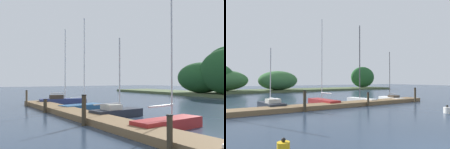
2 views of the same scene
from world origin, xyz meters
The scene contains 9 objects.
dock_pier centered at (0.00, 11.88, 0.17)m, with size 27.19×1.80×0.35m.
sailboat_0 centered at (-11.82, 14.17, 0.42)m, with size 1.86×4.54×7.25m.
sailboat_1 centered at (-7.08, 14.02, 0.31)m, with size 1.98×3.89×7.39m.
sailboat_2 centered at (-1.96, 13.97, 0.33)m, with size 1.63×3.70×5.08m.
sailboat_3 centered at (2.82, 13.86, 0.34)m, with size 1.55×4.28×8.28m.
mooring_piling_0 centered at (-11.86, 10.74, 0.73)m, with size 0.20×0.20×1.45m.
mooring_piling_1 centered at (-6.56, 10.75, 0.50)m, with size 0.29×0.29×0.98m.
mooring_piling_2 centered at (-0.27, 10.77, 0.81)m, with size 0.27×0.27×1.60m.
mooring_piling_3 centered at (5.89, 10.79, 0.64)m, with size 0.22×0.22×1.27m.
Camera 1 is at (11.98, 4.81, 2.37)m, focal length 41.95 mm.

